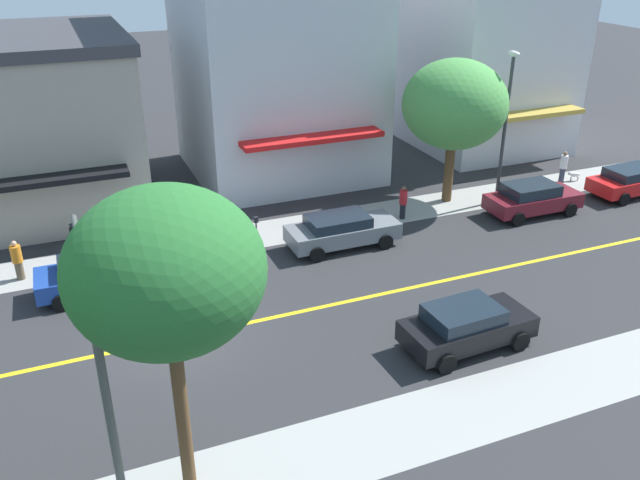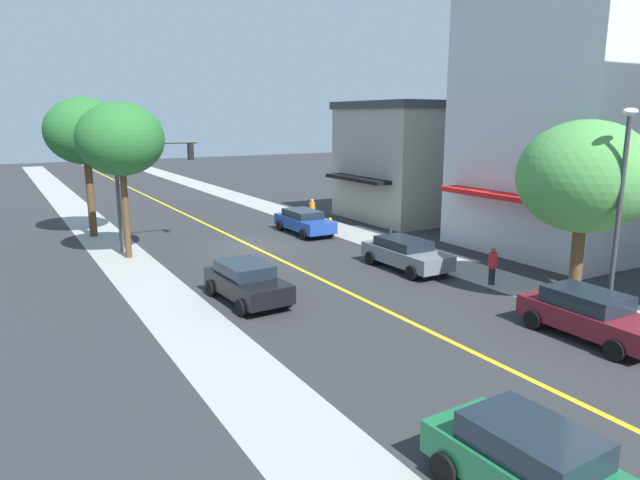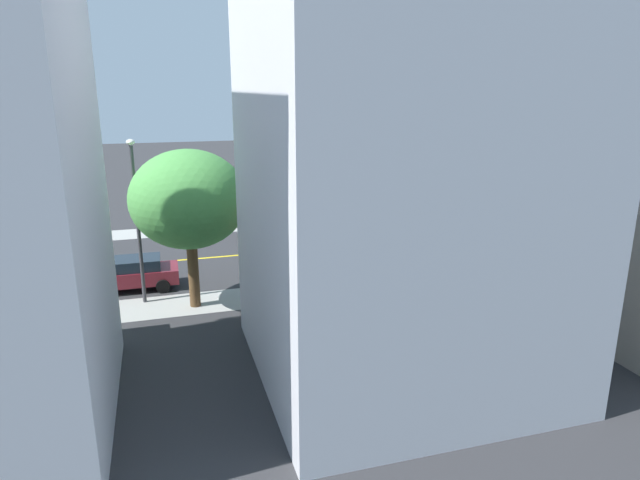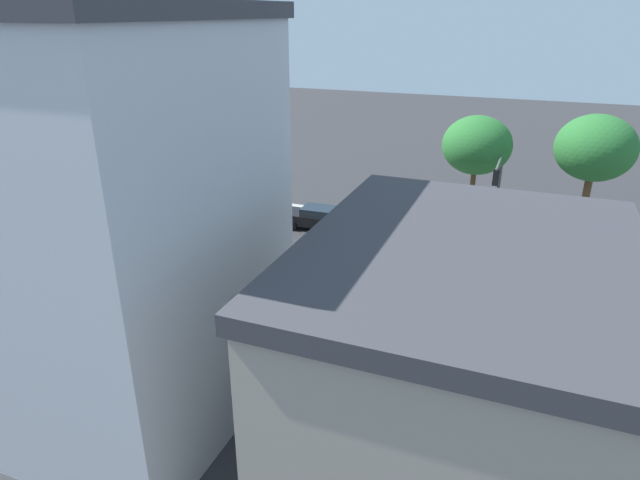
# 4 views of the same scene
# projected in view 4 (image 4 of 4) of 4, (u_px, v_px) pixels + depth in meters

# --- Properties ---
(ground_plane) EXTENTS (140.00, 140.00, 0.00)m
(ground_plane) POSITION_uv_depth(u_px,v_px,m) (434.00, 274.00, 30.04)
(ground_plane) COLOR #2D2D30
(sidewalk_left) EXTENTS (2.63, 126.00, 0.01)m
(sidewalk_left) POSITION_uv_depth(u_px,v_px,m) (406.00, 335.00, 24.33)
(sidewalk_left) COLOR #9E9E99
(sidewalk_left) RESTS_ON ground
(sidewalk_right) EXTENTS (2.63, 126.00, 0.01)m
(sidewalk_right) POSITION_uv_depth(u_px,v_px,m) (453.00, 232.00, 35.75)
(sidewalk_right) COLOR #9E9E99
(sidewalk_right) RESTS_ON ground
(road_centerline_stripe) EXTENTS (0.20, 126.00, 0.00)m
(road_centerline_stripe) POSITION_uv_depth(u_px,v_px,m) (434.00, 274.00, 30.04)
(road_centerline_stripe) COLOR yellow
(road_centerline_stripe) RESTS_ON ground
(pale_office_building) EXTENTS (11.49, 8.35, 7.93)m
(pale_office_building) POSITION_uv_depth(u_px,v_px,m) (457.00, 376.00, 15.13)
(pale_office_building) COLOR #A39989
(pale_office_building) RESTS_ON ground
(brick_apartment_block) EXTENTS (10.62, 9.37, 13.61)m
(brick_apartment_block) POSITION_uv_depth(u_px,v_px,m) (108.00, 225.00, 17.96)
(brick_apartment_block) COLOR silver
(brick_apartment_block) RESTS_ON ground
(street_tree_left_near) EXTENTS (4.47, 4.47, 8.02)m
(street_tree_left_near) POSITION_uv_depth(u_px,v_px,m) (595.00, 149.00, 31.21)
(street_tree_left_near) COLOR brown
(street_tree_left_near) RESTS_ON ground
(street_tree_right_corner) EXTENTS (4.15, 4.15, 7.64)m
(street_tree_right_corner) POSITION_uv_depth(u_px,v_px,m) (477.00, 146.00, 32.94)
(street_tree_right_corner) COLOR brown
(street_tree_right_corner) RESTS_ON ground
(street_tree_left_far) EXTENTS (4.87, 4.87, 6.83)m
(street_tree_left_far) POSITION_uv_depth(u_px,v_px,m) (121.00, 198.00, 27.24)
(street_tree_left_far) COLOR brown
(street_tree_left_far) RESTS_ON ground
(fire_hydrant) EXTENTS (0.44, 0.24, 0.80)m
(fire_hydrant) POSITION_uv_depth(u_px,v_px,m) (451.00, 328.00, 24.14)
(fire_hydrant) COLOR yellow
(fire_hydrant) RESTS_ON ground
(parking_meter) EXTENTS (0.12, 0.18, 1.27)m
(parking_meter) POSITION_uv_depth(u_px,v_px,m) (318.00, 291.00, 26.35)
(parking_meter) COLOR #4C4C51
(parking_meter) RESTS_ON ground
(traffic_light_mast) EXTENTS (4.42, 0.32, 5.95)m
(traffic_light_mast) POSITION_uv_depth(u_px,v_px,m) (498.00, 184.00, 31.99)
(traffic_light_mast) COLOR #474C47
(traffic_light_mast) RESTS_ON ground
(street_lamp) EXTENTS (0.70, 0.36, 7.19)m
(street_lamp) POSITION_uv_depth(u_px,v_px,m) (104.00, 193.00, 29.03)
(street_lamp) COLOR #38383D
(street_lamp) RESTS_ON ground
(red_sedan_left_curb) EXTENTS (2.15, 4.71, 1.43)m
(red_sedan_left_curb) POSITION_uv_depth(u_px,v_px,m) (46.00, 228.00, 34.26)
(red_sedan_left_curb) COLOR red
(red_sedan_left_curb) RESTS_ON ground
(green_sedan_right_curb) EXTENTS (2.13, 4.33, 1.51)m
(green_sedan_right_curb) POSITION_uv_depth(u_px,v_px,m) (150.00, 193.00, 40.72)
(green_sedan_right_curb) COLOR #196638
(green_sedan_right_curb) RESTS_ON ground
(maroon_sedan_left_curb) EXTENTS (2.07, 4.43, 1.51)m
(maroon_sedan_left_curb) POSITION_uv_depth(u_px,v_px,m) (128.00, 241.00, 32.22)
(maroon_sedan_left_curb) COLOR maroon
(maroon_sedan_left_curb) RESTS_ON ground
(grey_sedan_left_curb) EXTENTS (2.04, 4.66, 1.41)m
(grey_sedan_left_curb) POSITION_uv_depth(u_px,v_px,m) (272.00, 269.00, 28.79)
(grey_sedan_left_curb) COLOR slate
(grey_sedan_left_curb) RESTS_ON ground
(blue_sedan_left_curb) EXTENTS (2.06, 4.77, 1.41)m
(blue_sedan_left_curb) POSITION_uv_depth(u_px,v_px,m) (457.00, 301.00, 25.61)
(blue_sedan_left_curb) COLOR #1E429E
(blue_sedan_left_curb) RESTS_ON ground
(black_sedan_right_curb) EXTENTS (2.19, 4.31, 1.48)m
(black_sedan_right_curb) POSITION_uv_depth(u_px,v_px,m) (317.00, 217.00, 36.02)
(black_sedan_right_curb) COLOR black
(black_sedan_right_curb) RESTS_ON ground
(pedestrian_red_shirt) EXTENTS (0.35, 0.35, 1.58)m
(pedestrian_red_shirt) POSITION_uv_depth(u_px,v_px,m) (193.00, 269.00, 28.67)
(pedestrian_red_shirt) COLOR black
(pedestrian_red_shirt) RESTS_ON ground
(pedestrian_white_shirt) EXTENTS (0.36, 0.36, 1.66)m
(pedestrian_white_shirt) POSITION_uv_depth(u_px,v_px,m) (33.00, 248.00, 31.17)
(pedestrian_white_shirt) COLOR #33384C
(pedestrian_white_shirt) RESTS_ON ground
(pedestrian_orange_shirt) EXTENTS (0.40, 0.40, 1.60)m
(pedestrian_orange_shirt) POSITION_uv_depth(u_px,v_px,m) (519.00, 336.00, 22.76)
(pedestrian_orange_shirt) COLOR brown
(pedestrian_orange_shirt) RESTS_ON ground
(small_dog) EXTENTS (0.37, 0.70, 0.52)m
(small_dog) POSITION_uv_depth(u_px,v_px,m) (28.00, 253.00, 31.73)
(small_dog) COLOR silver
(small_dog) RESTS_ON ground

